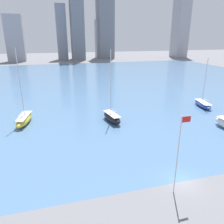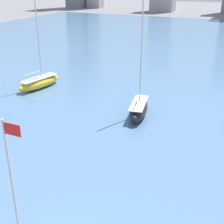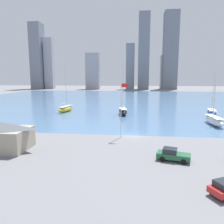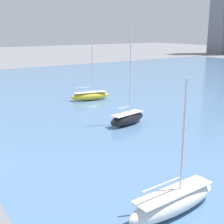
{
  "view_description": "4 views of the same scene",
  "coord_description": "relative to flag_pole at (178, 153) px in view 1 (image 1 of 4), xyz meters",
  "views": [
    {
      "loc": [
        -16.02,
        -21.61,
        18.94
      ],
      "look_at": [
        -4.99,
        18.3,
        4.42
      ],
      "focal_mm": 35.0,
      "sensor_mm": 36.0,
      "label": 1
    },
    {
      "loc": [
        9.35,
        -13.01,
        17.47
      ],
      "look_at": [
        -2.85,
        13.84,
        4.71
      ],
      "focal_mm": 50.0,
      "sensor_mm": 36.0,
      "label": 2
    },
    {
      "loc": [
        0.38,
        -42.24,
        11.48
      ],
      "look_at": [
        -5.41,
        10.77,
        2.93
      ],
      "focal_mm": 35.0,
      "sensor_mm": 36.0,
      "label": 3
    },
    {
      "loc": [
        36.02,
        -5.57,
        15.25
      ],
      "look_at": [
        -1.19,
        19.37,
        3.35
      ],
      "focal_mm": 50.0,
      "sensor_mm": 36.0,
      "label": 4
    }
  ],
  "objects": [
    {
      "name": "sailboat_black",
      "position": [
        -1.19,
        25.54,
        -4.58
      ],
      "size": [
        3.54,
        7.69,
        16.25
      ],
      "rotation": [
        0.0,
        0.0,
        0.18
      ],
      "color": "black",
      "rests_on": "harbor_water"
    },
    {
      "name": "harbor_water",
      "position": [
        2.27,
        71.61,
        -5.71
      ],
      "size": [
        180.0,
        140.0,
        0.0
      ],
      "color": "#4C7099",
      "rests_on": "ground_plane"
    },
    {
      "name": "distant_city_skyline",
      "position": [
        6.42,
        170.77,
        24.51
      ],
      "size": [
        205.7,
        24.59,
        71.16
      ],
      "color": "slate",
      "rests_on": "ground_plane"
    },
    {
      "name": "ground_plane",
      "position": [
        2.27,
        1.61,
        -5.71
      ],
      "size": [
        500.0,
        500.0,
        0.0
      ],
      "primitive_type": "plane",
      "color": "slate"
    },
    {
      "name": "sailboat_yellow",
      "position": [
        -20.7,
        29.72,
        -4.66
      ],
      "size": [
        4.02,
        9.05,
        16.61
      ],
      "rotation": [
        0.0,
        0.0,
        -0.2
      ],
      "color": "yellow",
      "rests_on": "harbor_water"
    },
    {
      "name": "flag_pole",
      "position": [
        0.0,
        0.0,
        0.0
      ],
      "size": [
        1.24,
        0.14,
        10.47
      ],
      "color": "silver",
      "rests_on": "ground_plane"
    },
    {
      "name": "sailboat_blue",
      "position": [
        26.38,
        29.53,
        -4.88
      ],
      "size": [
        4.08,
        8.49,
        13.36
      ],
      "rotation": [
        0.0,
        0.0,
        -0.2
      ],
      "color": "#284CA8",
      "rests_on": "harbor_water"
    }
  ]
}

